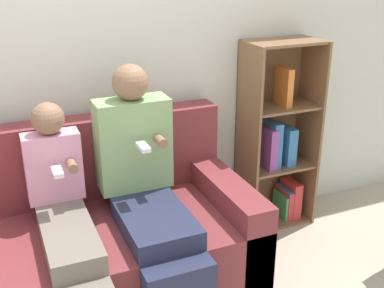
# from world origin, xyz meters

# --- Properties ---
(back_wall) EXTENTS (10.00, 0.06, 2.55)m
(back_wall) POSITION_xyz_m (0.00, 1.05, 1.27)
(back_wall) COLOR silver
(back_wall) RESTS_ON ground_plane
(couch) EXTENTS (2.03, 0.92, 0.96)m
(couch) POSITION_xyz_m (-0.07, 0.56, 0.31)
(couch) COLOR maroon
(couch) RESTS_ON ground_plane
(adult_seated) EXTENTS (0.42, 0.85, 1.30)m
(adult_seated) POSITION_xyz_m (0.36, 0.45, 0.67)
(adult_seated) COLOR #232842
(adult_seated) RESTS_ON ground_plane
(child_seated) EXTENTS (0.30, 0.86, 1.13)m
(child_seated) POSITION_xyz_m (-0.09, 0.40, 0.57)
(child_seated) COLOR #70665B
(child_seated) RESTS_ON ground_plane
(bookshelf) EXTENTS (0.51, 0.32, 1.33)m
(bookshelf) POSITION_xyz_m (1.46, 0.88, 0.58)
(bookshelf) COLOR brown
(bookshelf) RESTS_ON ground_plane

